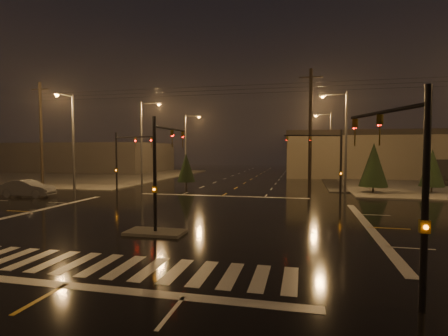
{
  "coord_description": "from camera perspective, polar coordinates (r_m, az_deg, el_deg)",
  "views": [
    {
      "loc": [
        7.37,
        -20.51,
        4.31
      ],
      "look_at": [
        1.82,
        3.94,
        3.0
      ],
      "focal_mm": 28.0,
      "sensor_mm": 36.0,
      "label": 1
    }
  ],
  "objects": [
    {
      "name": "stop_bar_near",
      "position": [
        12.78,
        -24.56,
        -16.98
      ],
      "size": [
        16.0,
        0.5,
        0.01
      ],
      "primitive_type": "cube",
      "color": "beige",
      "rests_on": "ground"
    },
    {
      "name": "signal_mast_ne",
      "position": [
        30.72,
        16.77,
        1.9
      ],
      "size": [
        4.84,
        1.86,
        6.0
      ],
      "color": "black",
      "rests_on": "ground"
    },
    {
      "name": "crosswalk",
      "position": [
        14.33,
        -19.54,
        -14.68
      ],
      "size": [
        15.0,
        2.6,
        0.01
      ],
      "primitive_type": "cube",
      "color": "beige",
      "rests_on": "ground"
    },
    {
      "name": "ground",
      "position": [
        22.22,
        -6.91,
        -8.22
      ],
      "size": [
        140.0,
        140.0,
        0.0
      ],
      "primitive_type": "plane",
      "color": "black",
      "rests_on": "ground"
    },
    {
      "name": "utility_pole_0",
      "position": [
        45.35,
        -27.7,
        4.95
      ],
      "size": [
        2.2,
        0.32,
        12.0
      ],
      "color": "black",
      "rests_on": "ground"
    },
    {
      "name": "signal_mast_se",
      "position": [
        11.15,
        27.63,
        -0.45
      ],
      "size": [
        1.55,
        3.87,
        6.0
      ],
      "color": "black",
      "rests_on": "ground"
    },
    {
      "name": "signal_mast_nw",
      "position": [
        34.98,
        -16.05,
        2.03
      ],
      "size": [
        4.84,
        1.86,
        6.0
      ],
      "color": "black",
      "rests_on": "ground"
    },
    {
      "name": "streetlight_3",
      "position": [
        36.74,
        18.82,
        5.16
      ],
      "size": [
        2.77,
        0.32,
        10.0
      ],
      "color": "#38383A",
      "rests_on": "ground"
    },
    {
      "name": "streetlight_2",
      "position": [
        57.6,
        -6.02,
        4.46
      ],
      "size": [
        2.77,
        0.32,
        10.0
      ],
      "color": "#38383A",
      "rests_on": "ground"
    },
    {
      "name": "utility_pole_1",
      "position": [
        34.56,
        13.89,
        5.93
      ],
      "size": [
        2.2,
        0.32,
        12.0
      ],
      "color": "black",
      "rests_on": "ground"
    },
    {
      "name": "conifer_1",
      "position": [
        39.88,
        30.85,
        0.03
      ],
      "size": [
        2.36,
        2.36,
        4.39
      ],
      "color": "black",
      "rests_on": "ground"
    },
    {
      "name": "car_crossing",
      "position": [
        36.53,
        -29.44,
        -2.93
      ],
      "size": [
        4.92,
        2.12,
        1.57
      ],
      "primitive_type": "imported",
      "rotation": [
        0.0,
        0.0,
        1.67
      ],
      "color": "slate",
      "rests_on": "ground"
    },
    {
      "name": "streetlight_1",
      "position": [
        42.77,
        -12.98,
        4.92
      ],
      "size": [
        2.77,
        0.32,
        10.0
      ],
      "color": "#38383A",
      "rests_on": "ground"
    },
    {
      "name": "car_parked",
      "position": [
        49.03,
        31.93,
        -1.74
      ],
      "size": [
        3.35,
        4.07,
        1.31
      ],
      "primitive_type": "imported",
      "rotation": [
        0.0,
        0.0,
        0.56
      ],
      "color": "black",
      "rests_on": "ground"
    },
    {
      "name": "streetlight_5",
      "position": [
        39.4,
        -23.69,
        4.91
      ],
      "size": [
        0.32,
        2.77,
        10.0
      ],
      "color": "#38383A",
      "rests_on": "ground"
    },
    {
      "name": "stop_bar_far",
      "position": [
        32.65,
        -0.37,
        -4.59
      ],
      "size": [
        16.0,
        0.5,
        0.01
      ],
      "primitive_type": "cube",
      "color": "beige",
      "rests_on": "ground"
    },
    {
      "name": "conifer_0",
      "position": [
        37.25,
        23.23,
        0.49
      ],
      "size": [
        2.74,
        2.74,
        4.98
      ],
      "color": "black",
      "rests_on": "ground"
    },
    {
      "name": "commercial_block",
      "position": [
        75.53,
        -21.35,
        1.65
      ],
      "size": [
        30.0,
        18.0,
        5.6
      ],
      "primitive_type": "cube",
      "color": "#423C3A",
      "rests_on": "ground"
    },
    {
      "name": "streetlight_4",
      "position": [
        56.66,
        16.7,
        4.38
      ],
      "size": [
        2.77,
        0.32,
        10.0
      ],
      "color": "#38383A",
      "rests_on": "ground"
    },
    {
      "name": "sidewalk_nw",
      "position": [
        62.97,
        -23.65,
        -1.13
      ],
      "size": [
        36.0,
        36.0,
        0.12
      ],
      "primitive_type": "cube",
      "color": "#4D4B45",
      "rests_on": "ground"
    },
    {
      "name": "signal_mast_median",
      "position": [
        18.94,
        -10.11,
        1.25
      ],
      "size": [
        0.25,
        4.59,
        6.0
      ],
      "color": "black",
      "rests_on": "ground"
    },
    {
      "name": "conifer_3",
      "position": [
        39.5,
        -6.19,
        0.05
      ],
      "size": [
        2.04,
        2.04,
        3.89
      ],
      "color": "black",
      "rests_on": "ground"
    },
    {
      "name": "median_island",
      "position": [
        18.57,
        -11.14,
        -10.25
      ],
      "size": [
        3.0,
        1.6,
        0.15
      ],
      "primitive_type": "cube",
      "color": "#4D4B45",
      "rests_on": "ground"
    }
  ]
}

